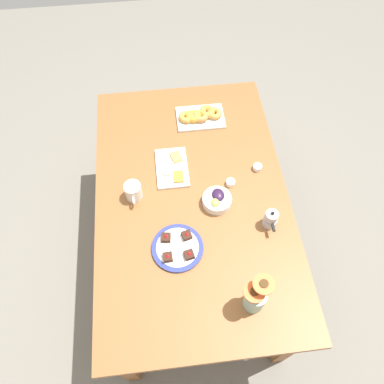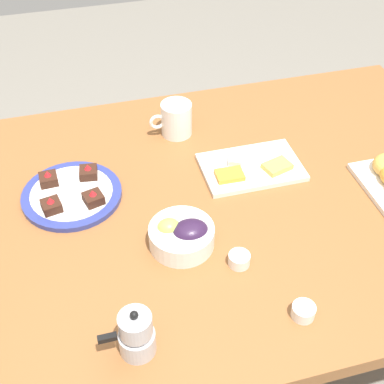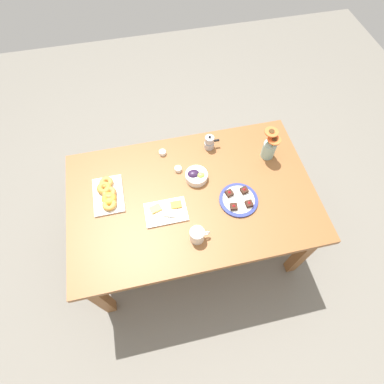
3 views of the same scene
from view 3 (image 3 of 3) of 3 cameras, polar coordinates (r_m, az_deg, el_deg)
ground_plane at (r=2.61m, az=-0.00°, el=-8.70°), size 6.00×6.00×0.00m
dining_table at (r=2.01m, az=-0.00°, el=-1.80°), size 1.60×1.00×0.74m
coffee_mug at (r=1.76m, az=1.02°, el=-8.20°), size 0.12×0.09×0.10m
grape_bowl at (r=1.98m, az=0.81°, el=3.11°), size 0.15×0.15×0.07m
cheese_platter at (r=1.88m, az=-4.93°, el=-3.71°), size 0.26×0.17×0.03m
croissant_platter at (r=1.99m, az=-15.74°, el=-0.33°), size 0.19×0.28×0.05m
jam_cup_honey at (r=2.12m, az=-5.64°, el=7.50°), size 0.05×0.05×0.03m
jam_cup_berry at (r=2.03m, az=-2.66°, el=4.40°), size 0.05×0.05×0.03m
dessert_plate at (r=1.93m, az=8.87°, el=-1.46°), size 0.25×0.25×0.05m
flower_vase at (r=2.12m, az=14.48°, el=8.12°), size 0.11×0.12×0.24m
moka_pot at (r=2.13m, az=3.33°, el=9.38°), size 0.11×0.07×0.12m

